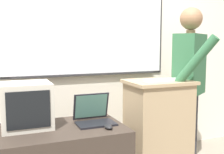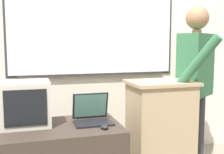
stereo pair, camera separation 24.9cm
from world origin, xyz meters
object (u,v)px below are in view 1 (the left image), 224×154
computer_mouse_by_laptop (108,127)px  crt_monitor (26,105)px  wireless_keyboard (165,80)px  lectern_podium (158,132)px  person_presenter (190,78)px  laptop (93,115)px

computer_mouse_by_laptop → crt_monitor: size_ratio=0.26×
wireless_keyboard → crt_monitor: bearing=176.7°
lectern_podium → wireless_keyboard: size_ratio=2.43×
person_presenter → lectern_podium: bearing=156.8°
person_presenter → wireless_keyboard: (-0.39, -0.14, 0.01)m
person_presenter → laptop: bearing=153.1°
lectern_podium → crt_monitor: (-1.21, 0.01, 0.36)m
wireless_keyboard → computer_mouse_by_laptop: 0.76m
computer_mouse_by_laptop → person_presenter: bearing=18.8°
crt_monitor → lectern_podium: bearing=-0.7°
person_presenter → computer_mouse_by_laptop: size_ratio=17.18×
person_presenter → wireless_keyboard: 0.42m
person_presenter → crt_monitor: 1.64m
wireless_keyboard → crt_monitor: crt_monitor is taller
laptop → wireless_keyboard: (0.70, 0.00, 0.26)m
lectern_podium → person_presenter: (0.42, 0.08, 0.50)m
lectern_podium → laptop: size_ratio=3.17×
computer_mouse_by_laptop → crt_monitor: 0.68m
person_presenter → laptop: size_ratio=5.41×
person_presenter → laptop: (-1.10, -0.14, -0.25)m
wireless_keyboard → crt_monitor: 1.25m
wireless_keyboard → laptop: bearing=-179.8°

